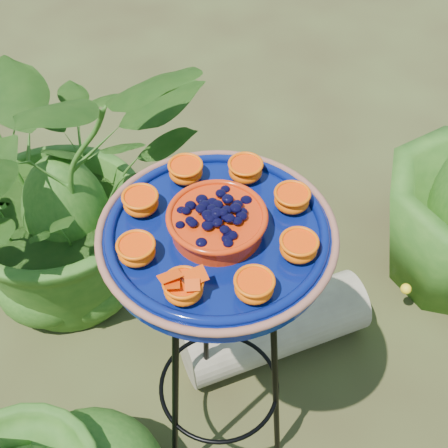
# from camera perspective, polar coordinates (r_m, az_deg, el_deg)

# --- Properties ---
(tripod_stand) EXTENTS (0.38, 0.38, 0.88)m
(tripod_stand) POSITION_cam_1_polar(r_m,az_deg,el_deg) (1.50, -0.51, -10.51)
(tripod_stand) COLOR black
(tripod_stand) RESTS_ON ground
(feeder_dish) EXTENTS (0.54, 0.54, 0.10)m
(feeder_dish) POSITION_cam_1_polar(r_m,az_deg,el_deg) (1.19, -0.63, -0.75)
(feeder_dish) COLOR #071354
(feeder_dish) RESTS_ON tripod_stand
(driftwood_log) EXTENTS (0.63, 0.41, 0.20)m
(driftwood_log) POSITION_cam_1_polar(r_m,az_deg,el_deg) (2.03, 4.60, -9.39)
(driftwood_log) COLOR tan
(driftwood_log) RESTS_ON ground
(shrub_back_left) EXTENTS (1.13, 1.07, 0.99)m
(shrub_back_left) POSITION_cam_1_polar(r_m,az_deg,el_deg) (1.96, -15.00, 4.02)
(shrub_back_left) COLOR #235015
(shrub_back_left) RESTS_ON ground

